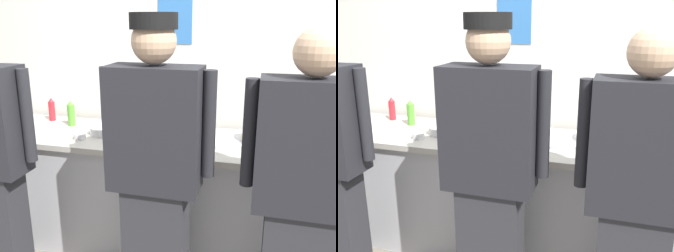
% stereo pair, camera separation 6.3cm
% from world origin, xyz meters
% --- Properties ---
extents(wall_back, '(4.91, 0.11, 2.69)m').
position_xyz_m(wall_back, '(-0.00, 0.87, 1.34)').
color(wall_back, silver).
rests_on(wall_back, ground).
extents(prep_counter, '(3.13, 0.72, 0.89)m').
position_xyz_m(prep_counter, '(0.00, 0.38, 0.45)').
color(prep_counter, '#B2B2B7').
rests_on(prep_counter, ground).
extents(chef_center, '(0.63, 0.24, 1.76)m').
position_xyz_m(chef_center, '(0.09, -0.30, 0.94)').
color(chef_center, '#2D2D33').
rests_on(chef_center, ground).
extents(chef_far_right, '(0.62, 0.24, 1.70)m').
position_xyz_m(chef_far_right, '(0.85, -0.32, 0.90)').
color(chef_far_right, '#2D2D33').
rests_on(chef_far_right, ground).
extents(plate_stack_front, '(0.22, 0.22, 0.06)m').
position_xyz_m(plate_stack_front, '(-0.51, 0.36, 0.92)').
color(plate_stack_front, white).
rests_on(plate_stack_front, prep_counter).
extents(mixing_bowl_steel, '(0.39, 0.39, 0.12)m').
position_xyz_m(mixing_bowl_steel, '(0.71, 0.44, 0.95)').
color(mixing_bowl_steel, '#B7BABF').
rests_on(mixing_bowl_steel, prep_counter).
extents(sheet_tray, '(0.56, 0.40, 0.02)m').
position_xyz_m(sheet_tray, '(0.24, 0.37, 0.90)').
color(sheet_tray, '#B7BABF').
rests_on(sheet_tray, prep_counter).
extents(squeeze_bottle_primary, '(0.06, 0.06, 0.21)m').
position_xyz_m(squeeze_bottle_primary, '(-0.86, 0.50, 0.99)').
color(squeeze_bottle_primary, '#56A333').
rests_on(squeeze_bottle_primary, prep_counter).
extents(squeeze_bottle_secondary, '(0.05, 0.05, 0.18)m').
position_xyz_m(squeeze_bottle_secondary, '(1.03, 0.27, 0.98)').
color(squeeze_bottle_secondary, orange).
rests_on(squeeze_bottle_secondary, prep_counter).
extents(squeeze_bottle_spare, '(0.05, 0.05, 0.20)m').
position_xyz_m(squeeze_bottle_spare, '(-1.10, 0.60, 0.99)').
color(squeeze_bottle_spare, red).
rests_on(squeeze_bottle_spare, prep_counter).
extents(ramekin_green_sauce, '(0.09, 0.09, 0.04)m').
position_xyz_m(ramekin_green_sauce, '(-0.63, 0.20, 0.91)').
color(ramekin_green_sauce, white).
rests_on(ramekin_green_sauce, prep_counter).
extents(ramekin_red_sauce, '(0.11, 0.11, 0.04)m').
position_xyz_m(ramekin_red_sauce, '(-0.51, 0.55, 0.91)').
color(ramekin_red_sauce, white).
rests_on(ramekin_red_sauce, prep_counter).
extents(deli_cup, '(0.09, 0.09, 0.09)m').
position_xyz_m(deli_cup, '(-1.33, 0.51, 0.94)').
color(deli_cup, white).
rests_on(deli_cup, prep_counter).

